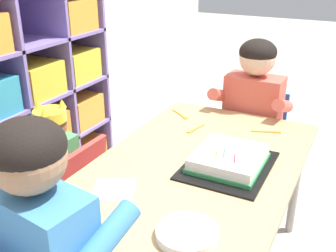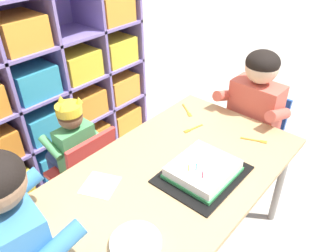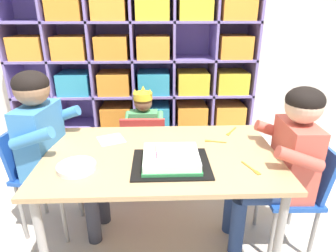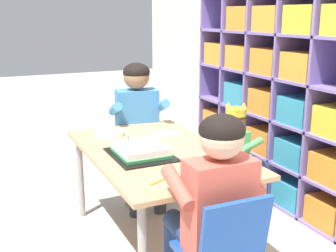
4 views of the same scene
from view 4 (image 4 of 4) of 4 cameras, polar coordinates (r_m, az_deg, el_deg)
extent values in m
plane|color=#BCB2A3|center=(2.75, -1.38, -15.36)|extent=(16.00, 16.00, 0.00)
cube|color=#7F6BB2|center=(3.36, 18.26, 3.71)|extent=(2.10, 0.01, 1.55)
cube|color=#7F6BB2|center=(4.08, 6.43, 6.18)|extent=(0.02, 0.36, 1.55)
cube|color=#7F6BB2|center=(3.79, 9.17, 5.44)|extent=(0.02, 0.36, 1.55)
cube|color=#7F6BB2|center=(3.51, 12.34, 4.56)|extent=(0.02, 0.36, 1.55)
cube|color=#7F6BB2|center=(3.25, 16.03, 3.51)|extent=(0.02, 0.36, 1.55)
cube|color=#7F6BB2|center=(3.00, 20.34, 2.28)|extent=(0.02, 0.36, 1.55)
cube|color=#7F6BB2|center=(3.47, 15.13, -8.97)|extent=(2.10, 0.36, 0.02)
cube|color=#7F6BB2|center=(3.37, 15.48, -4.18)|extent=(2.10, 0.36, 0.02)
cube|color=#7F6BB2|center=(3.28, 15.84, 0.89)|extent=(2.10, 0.36, 0.02)
cube|color=#7F6BB2|center=(3.22, 16.22, 6.19)|extent=(2.10, 0.36, 0.02)
cube|color=#7F6BB2|center=(3.20, 16.62, 11.62)|extent=(2.10, 0.36, 0.02)
cube|color=teal|center=(4.08, 7.21, -3.43)|extent=(0.27, 0.29, 0.19)
cube|color=yellow|center=(3.55, 13.22, -6.54)|extent=(0.27, 0.29, 0.19)
cube|color=teal|center=(3.30, 16.95, -8.42)|extent=(0.27, 0.29, 0.19)
cube|color=orange|center=(3.08, 21.30, -10.54)|extent=(0.27, 0.29, 0.19)
cube|color=orange|center=(3.99, 7.36, 0.75)|extent=(0.27, 0.29, 0.19)
cube|color=orange|center=(3.45, 13.52, -1.79)|extent=(0.27, 0.29, 0.19)
cube|color=teal|center=(3.20, 17.36, -3.36)|extent=(0.27, 0.29, 0.19)
cube|color=teal|center=(3.65, 10.43, 4.22)|extent=(0.27, 0.29, 0.19)
cube|color=orange|center=(3.38, 13.83, 3.20)|extent=(0.27, 0.29, 0.19)
cube|color=teal|center=(3.12, 17.79, 2.00)|extent=(0.27, 0.29, 0.19)
cube|color=orange|center=(3.89, 7.65, 9.54)|extent=(0.27, 0.29, 0.19)
cube|color=orange|center=(3.61, 10.65, 9.02)|extent=(0.27, 0.29, 0.19)
cube|color=orange|center=(3.33, 14.15, 8.37)|extent=(0.27, 0.29, 0.19)
cube|color=orange|center=(3.07, 18.24, 7.58)|extent=(0.27, 0.29, 0.19)
cube|color=orange|center=(3.59, 10.89, 13.89)|extent=(0.27, 0.29, 0.19)
cube|color=orange|center=(3.31, 14.49, 13.64)|extent=(0.27, 0.29, 0.19)
cube|color=yellow|center=(3.05, 18.71, 13.29)|extent=(0.27, 0.29, 0.19)
cube|color=tan|center=(2.50, -1.46, -3.49)|extent=(1.26, 0.77, 0.03)
cylinder|color=#9E9993|center=(3.02, -11.56, -6.64)|extent=(0.04, 0.04, 0.58)
cylinder|color=#9E9993|center=(3.22, -0.22, -4.97)|extent=(0.04, 0.04, 0.58)
cylinder|color=#9E9993|center=(2.32, 12.13, -13.53)|extent=(0.04, 0.04, 0.58)
cube|color=red|center=(2.97, 8.57, -6.08)|extent=(0.34, 0.29, 0.03)
cube|color=red|center=(2.85, 6.46, -3.53)|extent=(0.31, 0.07, 0.29)
cylinder|color=gray|center=(2.99, 11.74, -9.64)|extent=(0.02, 0.02, 0.32)
cylinder|color=gray|center=(3.20, 8.79, -7.83)|extent=(0.02, 0.02, 0.32)
cylinder|color=gray|center=(2.87, 8.06, -10.51)|extent=(0.02, 0.02, 0.32)
cylinder|color=gray|center=(3.09, 5.27, -8.55)|extent=(0.02, 0.02, 0.32)
cube|color=#4C9E5B|center=(2.92, 8.85, -3.22)|extent=(0.21, 0.11, 0.29)
sphere|color=brown|center=(2.87, 9.02, 0.91)|extent=(0.13, 0.13, 0.13)
ellipsoid|color=#472D19|center=(2.86, 9.04, 1.30)|extent=(0.14, 0.14, 0.10)
cylinder|color=yellow|center=(2.85, 9.06, 1.88)|extent=(0.14, 0.14, 0.05)
cone|color=yellow|center=(2.88, 10.08, 2.81)|extent=(0.04, 0.04, 0.04)
cone|color=yellow|center=(2.79, 9.23, 2.46)|extent=(0.04, 0.04, 0.04)
cone|color=yellow|center=(2.87, 8.07, 2.88)|extent=(0.04, 0.04, 0.04)
cylinder|color=navy|center=(2.97, 11.13, -5.42)|extent=(0.07, 0.21, 0.07)
cylinder|color=navy|center=(3.07, 9.77, -4.70)|extent=(0.07, 0.21, 0.07)
cylinder|color=navy|center=(3.10, 12.55, -8.56)|extent=(0.06, 0.06, 0.34)
cylinder|color=navy|center=(3.19, 11.19, -7.78)|extent=(0.06, 0.06, 0.34)
cylinder|color=#4C9E5B|center=(2.83, 10.99, -2.55)|extent=(0.05, 0.17, 0.10)
cylinder|color=#4C9E5B|center=(3.03, 8.28, -1.29)|extent=(0.05, 0.17, 0.10)
cube|color=#1E4CA8|center=(3.22, -4.05, -2.68)|extent=(0.37, 0.35, 0.03)
cube|color=#1E4CA8|center=(3.33, -4.66, 0.46)|extent=(0.10, 0.29, 0.27)
cylinder|color=gray|center=(3.15, -5.64, -7.26)|extent=(0.02, 0.02, 0.40)
cylinder|color=gray|center=(3.20, -1.31, -6.83)|extent=(0.02, 0.02, 0.40)
cylinder|color=gray|center=(3.39, -6.49, -5.64)|extent=(0.02, 0.02, 0.40)
cylinder|color=gray|center=(3.44, -2.47, -5.27)|extent=(0.02, 0.02, 0.40)
cube|color=#3D7FBC|center=(3.17, -4.12, 1.08)|extent=(0.20, 0.32, 0.42)
sphere|color=#997051|center=(3.11, -4.22, 6.63)|extent=(0.19, 0.19, 0.19)
ellipsoid|color=black|center=(3.10, -4.23, 7.16)|extent=(0.19, 0.19, 0.14)
cylinder|color=#33333D|center=(3.05, -5.10, -2.96)|extent=(0.31, 0.14, 0.10)
cylinder|color=#33333D|center=(3.09, -1.83, -2.68)|extent=(0.31, 0.14, 0.10)
cylinder|color=#33333D|center=(3.00, -4.42, -8.19)|extent=(0.08, 0.08, 0.42)
cylinder|color=#33333D|center=(3.04, -1.07, -7.83)|extent=(0.08, 0.08, 0.42)
cylinder|color=#3D7FBC|center=(3.06, -7.02, 2.28)|extent=(0.25, 0.10, 0.14)
cylinder|color=#3D7FBC|center=(3.13, -0.87, 2.68)|extent=(0.25, 0.10, 0.14)
cube|color=#1E4CA8|center=(1.99, 6.67, -16.17)|extent=(0.30, 0.35, 0.03)
cube|color=#1E4CA8|center=(1.82, 9.01, -13.80)|extent=(0.07, 0.32, 0.29)
cube|color=#D15647|center=(1.89, 6.87, -10.51)|extent=(0.17, 0.30, 0.42)
sphere|color=#DBB293|center=(1.78, 7.17, -1.45)|extent=(0.19, 0.19, 0.19)
ellipsoid|color=black|center=(1.77, 7.20, -0.57)|extent=(0.19, 0.19, 0.14)
cylinder|color=navy|center=(2.13, 6.78, -12.89)|extent=(0.30, 0.11, 0.10)
cylinder|color=navy|center=(2.05, 2.30, -13.90)|extent=(0.30, 0.11, 0.10)
cylinder|color=navy|center=(2.34, 4.70, -15.96)|extent=(0.08, 0.08, 0.36)
cylinder|color=#D15647|center=(1.99, 10.34, -6.48)|extent=(0.25, 0.07, 0.14)
cylinder|color=#D15647|center=(1.83, 1.34, -8.13)|extent=(0.25, 0.07, 0.14)
cube|color=black|center=(2.41, -3.65, -3.83)|extent=(0.39, 0.32, 0.01)
cube|color=white|center=(2.40, -3.66, -3.11)|extent=(0.28, 0.25, 0.06)
cube|color=#338E4C|center=(2.40, -3.66, -3.56)|extent=(0.29, 0.26, 0.02)
cylinder|color=#EFCC4C|center=(2.46, -3.82, -1.51)|extent=(0.01, 0.01, 0.04)
cylinder|color=#4CB2E5|center=(2.43, -4.02, -1.75)|extent=(0.01, 0.01, 0.04)
cylinder|color=#E54C66|center=(2.43, -5.32, -1.74)|extent=(0.01, 0.01, 0.04)
cylinder|color=white|center=(2.82, -7.76, -0.97)|extent=(0.19, 0.19, 0.03)
cube|color=white|center=(2.83, -0.41, -1.01)|extent=(0.19, 0.19, 0.00)
cube|color=orange|center=(2.26, 5.08, -5.17)|extent=(0.09, 0.03, 0.00)
cube|color=orange|center=(2.32, 4.65, -4.64)|extent=(0.04, 0.03, 0.00)
cube|color=orange|center=(2.25, 10.42, -5.46)|extent=(0.07, 0.10, 0.00)
cube|color=orange|center=(2.25, 8.53, -5.38)|extent=(0.04, 0.04, 0.00)
cube|color=orange|center=(2.06, -0.57, -7.11)|extent=(0.05, 0.10, 0.00)
cube|color=orange|center=(2.02, -1.94, -7.65)|extent=(0.03, 0.04, 0.00)
camera|label=1|loc=(3.51, -19.05, 14.31)|focal=43.19mm
camera|label=2|loc=(3.11, -22.02, 18.54)|focal=35.06mm
camera|label=3|loc=(2.24, -37.73, 11.08)|focal=30.98mm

